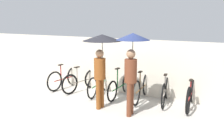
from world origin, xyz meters
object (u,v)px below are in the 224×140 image
(parked_bicycle_3, at_px, (120,86))
(parked_bicycle_6, at_px, (191,94))
(parked_bicycle_1, at_px, (81,81))
(pedestrian_center, at_px, (132,54))
(parked_bicycle_4, at_px, (142,88))
(pedestrian_leading, at_px, (101,49))
(parked_bicycle_0, at_px, (65,78))
(parked_bicycle_5, at_px, (165,91))
(parked_bicycle_2, at_px, (99,83))

(parked_bicycle_3, height_order, parked_bicycle_6, parked_bicycle_3)
(parked_bicycle_1, bearing_deg, pedestrian_center, -103.07)
(parked_bicycle_1, relative_size, pedestrian_center, 0.78)
(parked_bicycle_4, distance_m, pedestrian_leading, 1.87)
(parked_bicycle_0, bearing_deg, pedestrian_center, -105.35)
(parked_bicycle_5, relative_size, pedestrian_center, 0.78)
(parked_bicycle_3, bearing_deg, pedestrian_leading, 177.08)
(parked_bicycle_4, height_order, parked_bicycle_6, parked_bicycle_4)
(parked_bicycle_4, bearing_deg, pedestrian_center, -176.45)
(parked_bicycle_3, height_order, parked_bicycle_5, parked_bicycle_3)
(parked_bicycle_2, bearing_deg, pedestrian_leading, -152.27)
(parked_bicycle_5, xyz_separation_m, pedestrian_leading, (-1.55, -1.14, 1.29))
(parked_bicycle_3, distance_m, pedestrian_leading, 1.72)
(parked_bicycle_2, xyz_separation_m, parked_bicycle_6, (2.96, 0.04, 0.02))
(parked_bicycle_4, distance_m, pedestrian_center, 1.74)
(parked_bicycle_2, distance_m, pedestrian_leading, 1.81)
(parked_bicycle_0, height_order, parked_bicycle_2, parked_bicycle_0)
(parked_bicycle_6, distance_m, pedestrian_leading, 2.84)
(parked_bicycle_2, bearing_deg, parked_bicycle_4, -92.70)
(pedestrian_leading, bearing_deg, parked_bicycle_2, 125.45)
(parked_bicycle_1, distance_m, parked_bicycle_5, 2.95)
(parked_bicycle_6, height_order, pedestrian_leading, pedestrian_leading)
(parked_bicycle_2, distance_m, pedestrian_center, 2.36)
(parked_bicycle_0, height_order, parked_bicycle_6, parked_bicycle_0)
(parked_bicycle_0, bearing_deg, pedestrian_leading, -111.07)
(parked_bicycle_1, bearing_deg, parked_bicycle_4, -75.39)
(parked_bicycle_0, distance_m, parked_bicycle_5, 3.69)
(parked_bicycle_6, relative_size, pedestrian_leading, 0.87)
(parked_bicycle_1, xyz_separation_m, parked_bicycle_2, (0.74, -0.03, 0.01))
(pedestrian_center, bearing_deg, parked_bicycle_5, 60.96)
(parked_bicycle_1, bearing_deg, parked_bicycle_2, -78.19)
(parked_bicycle_2, distance_m, parked_bicycle_4, 1.48)
(parked_bicycle_0, bearing_deg, parked_bicycle_3, -83.90)
(parked_bicycle_4, relative_size, pedestrian_leading, 0.89)
(parked_bicycle_6, bearing_deg, parked_bicycle_5, 84.16)
(parked_bicycle_4, height_order, pedestrian_center, pedestrian_center)
(parked_bicycle_0, distance_m, pedestrian_leading, 2.75)
(pedestrian_leading, distance_m, pedestrian_center, 0.96)
(parked_bicycle_3, distance_m, parked_bicycle_4, 0.74)
(parked_bicycle_2, xyz_separation_m, parked_bicycle_5, (2.22, 0.08, 0.02))
(pedestrian_center, bearing_deg, parked_bicycle_3, 121.86)
(parked_bicycle_5, bearing_deg, pedestrian_leading, 118.73)
(parked_bicycle_3, bearing_deg, parked_bicycle_4, -89.25)
(parked_bicycle_6, bearing_deg, parked_bicycle_3, 87.24)
(pedestrian_leading, bearing_deg, pedestrian_center, -4.25)
(parked_bicycle_1, relative_size, parked_bicycle_3, 0.96)
(parked_bicycle_5, distance_m, parked_bicycle_6, 0.74)
(parked_bicycle_0, bearing_deg, parked_bicycle_1, -86.44)
(pedestrian_center, bearing_deg, pedestrian_leading, 168.90)
(parked_bicycle_4, xyz_separation_m, pedestrian_center, (0.14, -1.23, 1.22))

